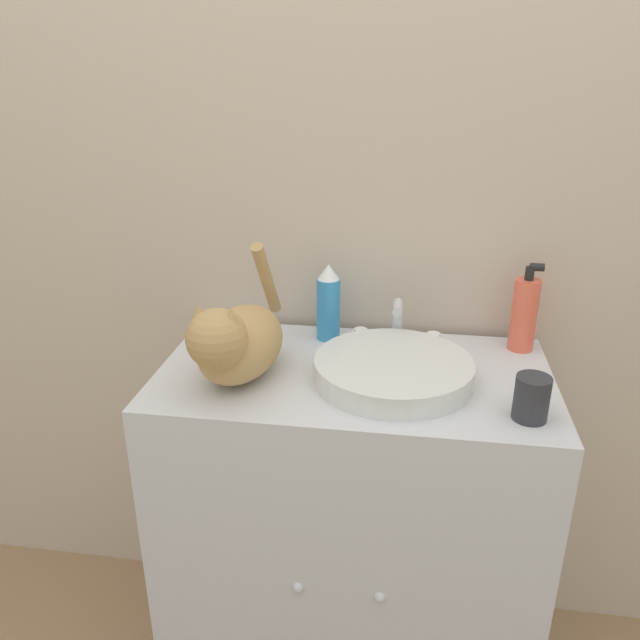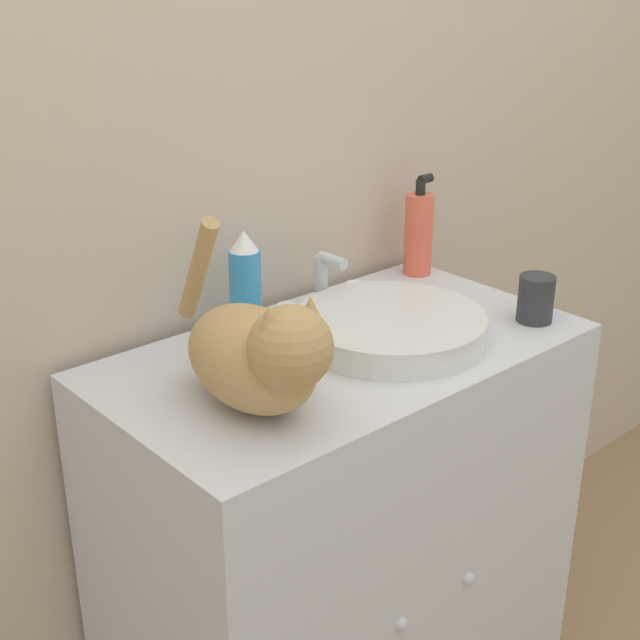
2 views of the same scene
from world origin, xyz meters
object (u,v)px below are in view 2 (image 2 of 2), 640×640
at_px(soap_bottle, 419,233).
at_px(spray_bottle, 245,284).
at_px(cat, 258,353).
at_px(cup, 536,299).

relative_size(soap_bottle, spray_bottle, 1.12).
xyz_separation_m(cat, cup, (0.58, -0.07, -0.05)).
height_order(cat, soap_bottle, cat).
bearing_deg(cat, spray_bottle, 154.19).
xyz_separation_m(spray_bottle, cup, (0.42, -0.31, -0.05)).
height_order(soap_bottle, spray_bottle, soap_bottle).
xyz_separation_m(soap_bottle, spray_bottle, (-0.45, -0.01, 0.00)).
xyz_separation_m(cat, soap_bottle, (0.60, 0.25, -0.00)).
height_order(cat, spray_bottle, cat).
bearing_deg(spray_bottle, cat, -123.25).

